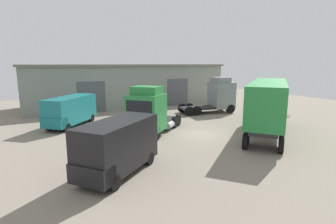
{
  "coord_description": "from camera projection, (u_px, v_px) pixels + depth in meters",
  "views": [
    {
      "loc": [
        -11.91,
        -16.5,
        5.6
      ],
      "look_at": [
        -1.83,
        2.55,
        1.6
      ],
      "focal_mm": 28.0,
      "sensor_mm": 36.0,
      "label": 1
    }
  ],
  "objects": [
    {
      "name": "gravel_pile",
      "position": [
        271.0,
        110.0,
        28.7
      ],
      "size": [
        3.94,
        3.94,
        1.12
      ],
      "color": "#665B4C",
      "rests_on": "ground_plane"
    },
    {
      "name": "oil_drum",
      "position": [
        120.0,
        144.0,
        17.0
      ],
      "size": [
        0.58,
        0.58,
        0.88
      ],
      "color": "#33519E",
      "rests_on": "ground_plane"
    },
    {
      "name": "tractor_unit_grey",
      "position": [
        218.0,
        96.0,
        30.32
      ],
      "size": [
        6.49,
        3.51,
        4.05
      ],
      "rotation": [
        0.0,
        0.0,
        -0.17
      ],
      "color": "gray",
      "rests_on": "ground_plane"
    },
    {
      "name": "container_trailer_green",
      "position": [
        268.0,
        101.0,
        20.66
      ],
      "size": [
        9.96,
        8.81,
        4.2
      ],
      "rotation": [
        0.0,
        0.0,
        0.69
      ],
      "color": "#28843D",
      "rests_on": "ground_plane"
    },
    {
      "name": "delivery_van_black",
      "position": [
        117.0,
        146.0,
        13.19
      ],
      "size": [
        5.18,
        4.69,
        2.78
      ],
      "rotation": [
        0.0,
        0.0,
        -2.47
      ],
      "color": "black",
      "rests_on": "ground_plane"
    },
    {
      "name": "ground_plane",
      "position": [
        203.0,
        135.0,
        20.84
      ],
      "size": [
        60.0,
        60.0,
        0.0
      ],
      "primitive_type": "plane",
      "color": "gray"
    },
    {
      "name": "delivery_van_teal",
      "position": [
        70.0,
        110.0,
        23.57
      ],
      "size": [
        5.26,
        5.63,
        2.66
      ],
      "rotation": [
        0.0,
        0.0,
        -2.29
      ],
      "color": "#197075",
      "rests_on": "ground_plane"
    },
    {
      "name": "warehouse_building",
      "position": [
        127.0,
        85.0,
        35.96
      ],
      "size": [
        26.41,
        8.47,
        5.5
      ],
      "color": "gray",
      "rests_on": "ground_plane"
    },
    {
      "name": "tractor_unit_green",
      "position": [
        149.0,
        112.0,
        20.49
      ],
      "size": [
        6.21,
        5.88,
        3.9
      ],
      "rotation": [
        0.0,
        0.0,
        -2.42
      ],
      "color": "#28843D",
      "rests_on": "ground_plane"
    }
  ]
}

